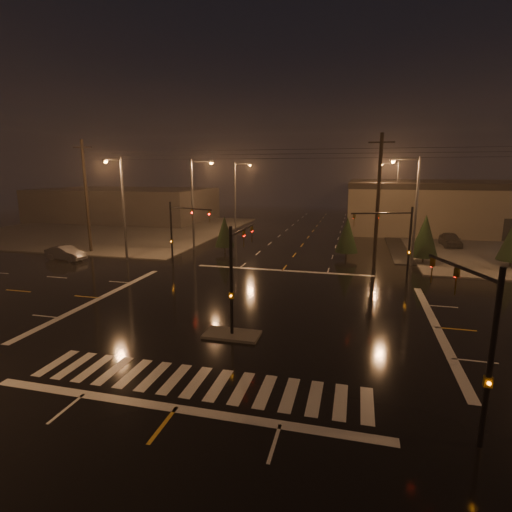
% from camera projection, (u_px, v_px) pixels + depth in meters
% --- Properties ---
extents(ground, '(140.00, 140.00, 0.00)m').
position_uv_depth(ground, '(251.00, 311.00, 25.45)').
color(ground, black).
rests_on(ground, ground).
extents(sidewalk_nw, '(36.00, 36.00, 0.12)m').
position_uv_depth(sidewalk_nw, '(112.00, 229.00, 61.08)').
color(sidewalk_nw, '#4A4742').
rests_on(sidewalk_nw, ground).
extents(median_island, '(3.00, 1.60, 0.15)m').
position_uv_depth(median_island, '(232.00, 334.00, 21.64)').
color(median_island, '#4A4742').
rests_on(median_island, ground).
extents(crosswalk, '(15.00, 2.60, 0.01)m').
position_uv_depth(crosswalk, '(196.00, 382.00, 16.92)').
color(crosswalk, beige).
rests_on(crosswalk, ground).
extents(stop_bar_near, '(16.00, 0.50, 0.01)m').
position_uv_depth(stop_bar_near, '(176.00, 408.00, 15.02)').
color(stop_bar_near, beige).
rests_on(stop_bar_near, ground).
extents(stop_bar_far, '(16.00, 0.50, 0.01)m').
position_uv_depth(stop_bar_far, '(282.00, 270.00, 35.88)').
color(stop_bar_far, beige).
rests_on(stop_bar_far, ground).
extents(commercial_block, '(30.00, 18.00, 5.60)m').
position_uv_depth(commercial_block, '(126.00, 204.00, 73.09)').
color(commercial_block, '#3E3836').
rests_on(commercial_block, ground).
extents(signal_mast_median, '(0.25, 4.59, 6.00)m').
position_uv_depth(signal_mast_median, '(236.00, 265.00, 21.75)').
color(signal_mast_median, black).
rests_on(signal_mast_median, ground).
extents(signal_mast_ne, '(4.84, 1.86, 6.00)m').
position_uv_depth(signal_mast_ne, '(398.00, 234.00, 31.98)').
color(signal_mast_ne, black).
rests_on(signal_mast_ne, ground).
extents(signal_mast_nw, '(4.84, 1.86, 6.00)m').
position_uv_depth(signal_mast_nw, '(179.00, 226.00, 36.55)').
color(signal_mast_nw, black).
rests_on(signal_mast_nw, ground).
extents(signal_mast_se, '(1.55, 3.87, 6.00)m').
position_uv_depth(signal_mast_se, '(477.00, 330.00, 12.97)').
color(signal_mast_se, black).
rests_on(signal_mast_se, ground).
extents(streetlight_1, '(2.77, 0.32, 10.00)m').
position_uv_depth(streetlight_1, '(195.00, 198.00, 43.99)').
color(streetlight_1, '#38383A').
rests_on(streetlight_1, ground).
extents(streetlight_2, '(2.77, 0.32, 10.00)m').
position_uv_depth(streetlight_2, '(237.00, 191.00, 59.16)').
color(streetlight_2, '#38383A').
rests_on(streetlight_2, ground).
extents(streetlight_3, '(2.77, 0.32, 10.00)m').
position_uv_depth(streetlight_3, '(413.00, 204.00, 36.72)').
color(streetlight_3, '#38383A').
rests_on(streetlight_3, ground).
extents(streetlight_4, '(2.77, 0.32, 10.00)m').
position_uv_depth(streetlight_4, '(394.00, 193.00, 55.68)').
color(streetlight_4, '#38383A').
rests_on(streetlight_4, ground).
extents(streetlight_5, '(0.32, 2.77, 10.00)m').
position_uv_depth(streetlight_5, '(121.00, 202.00, 38.69)').
color(streetlight_5, '#38383A').
rests_on(streetlight_5, ground).
extents(utility_pole_0, '(2.20, 0.32, 12.00)m').
position_uv_depth(utility_pole_0, '(86.00, 196.00, 42.73)').
color(utility_pole_0, black).
rests_on(utility_pole_0, ground).
extents(utility_pole_1, '(2.20, 0.32, 12.00)m').
position_uv_depth(utility_pole_1, '(378.00, 201.00, 35.52)').
color(utility_pole_1, black).
rests_on(utility_pole_1, ground).
extents(conifer_0, '(2.59, 2.59, 4.75)m').
position_uv_depth(conifer_0, '(425.00, 236.00, 38.05)').
color(conifer_0, black).
rests_on(conifer_0, ground).
extents(conifer_3, '(2.10, 2.10, 3.98)m').
position_uv_depth(conifer_3, '(225.00, 232.00, 43.20)').
color(conifer_3, black).
rests_on(conifer_3, ground).
extents(conifer_4, '(2.27, 2.27, 4.25)m').
position_uv_depth(conifer_4, '(347.00, 235.00, 40.22)').
color(conifer_4, black).
rests_on(conifer_4, ground).
extents(car_parked, '(2.05, 4.91, 1.66)m').
position_uv_depth(car_parked, '(450.00, 240.00, 46.98)').
color(car_parked, black).
rests_on(car_parked, ground).
extents(car_crossing, '(4.51, 2.17, 1.43)m').
position_uv_depth(car_crossing, '(66.00, 253.00, 39.94)').
color(car_crossing, '#53555A').
rests_on(car_crossing, ground).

